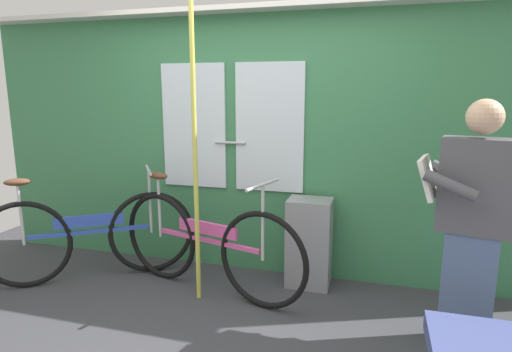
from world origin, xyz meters
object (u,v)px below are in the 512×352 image
(passenger_reading_newspaper, at_px, (472,222))
(bicycle_leaning_behind, at_px, (207,245))
(handrail_pole, at_px, (195,158))
(trash_bin_by_wall, at_px, (309,243))
(bicycle_near_door, at_px, (90,236))

(passenger_reading_newspaper, bearing_deg, bicycle_leaning_behind, 3.89)
(bicycle_leaning_behind, xyz_separation_m, handrail_pole, (-0.03, -0.12, 0.72))
(bicycle_leaning_behind, xyz_separation_m, trash_bin_by_wall, (0.77, 0.35, -0.03))
(bicycle_leaning_behind, relative_size, passenger_reading_newspaper, 1.10)
(bicycle_near_door, bearing_deg, bicycle_leaning_behind, -30.77)
(bicycle_leaning_behind, bearing_deg, trash_bin_by_wall, 39.49)
(passenger_reading_newspaper, xyz_separation_m, trash_bin_by_wall, (-1.09, 0.61, -0.46))
(bicycle_near_door, xyz_separation_m, trash_bin_by_wall, (1.83, 0.42, -0.02))
(bicycle_leaning_behind, relative_size, trash_bin_by_wall, 2.32)
(trash_bin_by_wall, xyz_separation_m, handrail_pole, (-0.80, -0.47, 0.75))
(passenger_reading_newspaper, bearing_deg, handrail_pole, 7.71)
(trash_bin_by_wall, relative_size, handrail_pole, 0.33)
(bicycle_near_door, height_order, bicycle_leaning_behind, bicycle_leaning_behind)
(bicycle_near_door, height_order, passenger_reading_newspaper, passenger_reading_newspaper)
(bicycle_near_door, bearing_deg, trash_bin_by_wall, -21.65)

